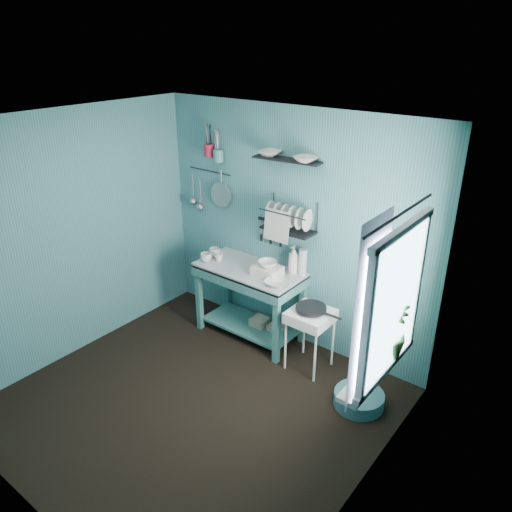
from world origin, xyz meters
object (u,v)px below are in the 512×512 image
Objects in this scene: wash_tub at (267,271)px; utensil_cup_teal at (218,156)px; frying_pan at (311,308)px; mug_left at (206,257)px; floor_basin at (359,399)px; water_bottle at (303,262)px; storage_tin_small at (276,332)px; potted_plant at (387,330)px; dish_rack at (289,216)px; work_counter at (250,302)px; colander at (221,195)px; hotplate_stand at (309,339)px; utensil_cup_magenta at (209,150)px; soap_bottle at (293,259)px; mug_right at (214,252)px; mug_mid at (219,257)px; storage_tin_large at (260,327)px.

utensil_cup_teal is at bearing 164.95° from wash_tub.
frying_pan is at bearing -12.05° from utensil_cup_teal.
mug_left reaches higher than floor_basin.
storage_tin_small is at bearing -147.53° from water_bottle.
storage_tin_small is (-1.51, 0.70, -0.98)m from potted_plant.
water_bottle is at bearing 32.47° from storage_tin_small.
dish_rack reaches higher than potted_plant.
storage_tin_small is at bearing 17.87° from work_counter.
hotplate_stand is at bearing -13.16° from colander.
floor_basin is (0.68, -0.21, -0.26)m from hotplate_stand.
utensil_cup_magenta is 2.11m from storage_tin_small.
soap_bottle is at bearing -0.16° from utensil_cup_magenta.
mug_right is at bearing -167.74° from soap_bottle.
mug_right is 2.40m from potted_plant.
work_counter is at bearing -15.92° from utensil_cup_magenta.
floor_basin is at bearing -7.51° from mug_mid.
utensil_cup_teal reaches higher than mug_mid.
colander is at bearing 166.84° from frying_pan.
mug_right is at bearing 153.43° from mug_mid.
mug_left is at bearing 168.63° from potted_plant.
work_counter is 5.29× the size of storage_tin_large.
potted_plant is at bearing -26.51° from dish_rack.
water_bottle is at bearing 134.80° from frying_pan.
dish_rack is at bearing -154.98° from water_bottle.
storage_tin_small is (0.68, 0.14, -0.77)m from mug_mid.
storage_tin_large is at bearing 4.76° from mug_right.
mug_right is 0.65m from colander.
soap_bottle is at bearing 28.40° from work_counter.
mug_mid is 0.36× the size of colander.
dish_rack is (0.13, 0.17, 0.58)m from wash_tub.
utensil_cup_magenta is (-0.23, 0.36, 1.08)m from mug_left.
utensil_cup_magenta reaches higher than dish_rack.
soap_bottle is 1.37m from utensil_cup_teal.
colander is (-0.96, 0.08, 0.02)m from dish_rack.
hotplate_stand is 2.15m from utensil_cup_teal.
mug_right is at bearing 97.13° from mug_left.
utensil_cup_magenta reaches higher than storage_tin_small.
colander reaches higher than soap_bottle.
floor_basin is (1.21, -0.39, -0.04)m from storage_tin_small.
mug_right is 0.44× the size of colander.
storage_tin_large is (0.58, 0.21, -0.76)m from mug_left.
potted_plant is at bearing -24.86° from storage_tin_small.
mug_mid reaches higher than frying_pan.
potted_plant reaches higher than frying_pan.
storage_tin_large is at bearing -14.97° from colander.
mug_right is 0.97m from storage_tin_large.
mug_mid is 0.13m from mug_right.
mug_left is 0.95× the size of utensil_cup_magenta.
potted_plant is 1.10m from floor_basin.
wash_tub is 1.40× the size of storage_tin_small.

